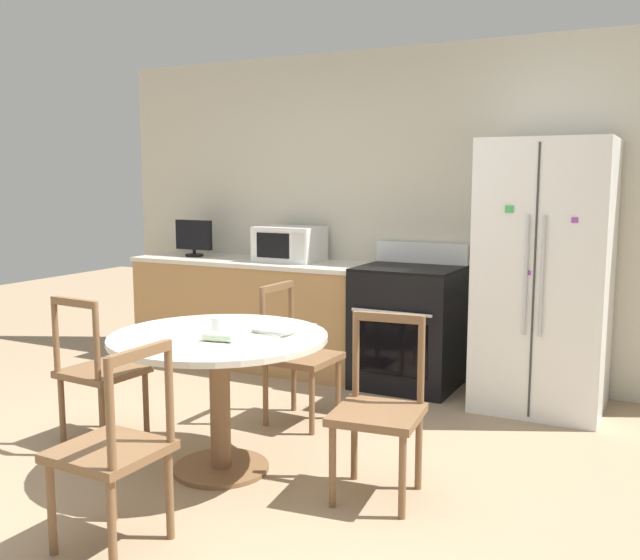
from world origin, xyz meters
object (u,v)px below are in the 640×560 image
object	(u,v)px
dining_chair_near	(115,451)
dining_chair_left	(99,372)
dining_chair_far	(298,357)
oven_range	(408,326)
microwave	(290,244)
dining_chair_right	(379,412)
candle_glass	(219,326)
countertop_tv	(194,237)
refrigerator	(544,276)

from	to	relation	value
dining_chair_near	dining_chair_left	bearing A→B (deg)	48.60
dining_chair_far	dining_chair_left	xyz separation A→B (m)	(-0.88, -0.87, 0.00)
oven_range	dining_chair_near	size ratio (longest dim) A/B	1.20
microwave	dining_chair_right	world-z (taller)	microwave
dining_chair_far	candle_glass	xyz separation A→B (m)	(-0.01, -0.86, 0.36)
countertop_tv	dining_chair_right	bearing A→B (deg)	-36.66
dining_chair_near	dining_chair_far	distance (m)	1.78
countertop_tv	oven_range	bearing A→B (deg)	-0.78
refrigerator	microwave	size ratio (longest dim) A/B	3.53
dining_chair_right	candle_glass	world-z (taller)	dining_chair_right
oven_range	dining_chair_right	distance (m)	1.96
oven_range	microwave	world-z (taller)	microwave
countertop_tv	dining_chair_near	distance (m)	3.45
microwave	candle_glass	size ratio (longest dim) A/B	6.06
oven_range	dining_chair_left	distance (m)	2.32
oven_range	countertop_tv	world-z (taller)	countertop_tv
refrigerator	countertop_tv	distance (m)	3.02
dining_chair_right	dining_chair_far	bearing A→B (deg)	-48.13
oven_range	candle_glass	distance (m)	2.01
dining_chair_near	dining_chair_far	size ratio (longest dim) A/B	1.00
refrigerator	countertop_tv	size ratio (longest dim) A/B	5.10
dining_chair_right	candle_glass	xyz separation A→B (m)	(-0.90, -0.08, 0.36)
oven_range	dining_chair_near	distance (m)	2.88
oven_range	dining_chair_far	distance (m)	1.15
microwave	dining_chair_left	bearing A→B (deg)	-94.16
dining_chair_near	refrigerator	bearing A→B (deg)	-22.37
microwave	candle_glass	world-z (taller)	microwave
oven_range	candle_glass	xyz separation A→B (m)	(-0.35, -1.96, 0.33)
oven_range	dining_chair_far	world-z (taller)	oven_range
microwave	dining_chair_left	size ratio (longest dim) A/B	0.58
dining_chair_near	candle_glass	distance (m)	0.99
oven_range	candle_glass	world-z (taller)	oven_range
countertop_tv	dining_chair_far	size ratio (longest dim) A/B	0.40
dining_chair_near	dining_chair_left	distance (m)	1.33
microwave	dining_chair_right	size ratio (longest dim) A/B	0.58
dining_chair_right	microwave	bearing A→B (deg)	-57.23
dining_chair_far	dining_chair_left	distance (m)	1.24
dining_chair_left	dining_chair_far	bearing A→B (deg)	48.48
dining_chair_right	dining_chair_left	size ratio (longest dim) A/B	1.00
dining_chair_far	dining_chair_left	size ratio (longest dim) A/B	1.00
microwave	candle_glass	bearing A→B (deg)	-70.44
oven_range	dining_chair_near	bearing A→B (deg)	-95.04
dining_chair_left	candle_glass	bearing A→B (deg)	4.38
refrigerator	oven_range	distance (m)	1.10
dining_chair_near	microwave	bearing A→B (deg)	17.16
dining_chair_near	dining_chair_left	world-z (taller)	same
refrigerator	dining_chair_left	world-z (taller)	refrigerator
countertop_tv	candle_glass	size ratio (longest dim) A/B	4.19
microwave	dining_chair_right	xyz separation A→B (m)	(1.62, -1.96, -0.61)
candle_glass	dining_chair_near	bearing A→B (deg)	-83.68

